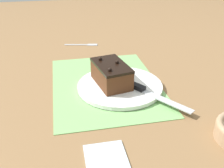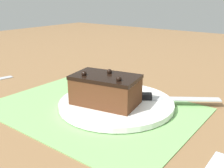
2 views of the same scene
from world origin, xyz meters
name	(u,v)px [view 1 (image 1 of 2)]	position (x,y,z in m)	size (l,w,h in m)	color
ground_plane	(106,84)	(0.00, 0.00, 0.00)	(3.00, 3.00, 0.00)	olive
placemat_woven	(106,84)	(0.00, 0.00, 0.00)	(0.46, 0.34, 0.00)	#7AB266
cake_plate	(120,86)	(-0.04, -0.04, 0.01)	(0.27, 0.27, 0.01)	white
chocolate_cake	(111,74)	(-0.02, -0.01, 0.05)	(0.16, 0.12, 0.08)	#512D19
serving_knife	(145,90)	(-0.10, -0.10, 0.02)	(0.21, 0.15, 0.01)	black
folded_napkin	(107,160)	(-0.34, 0.06, 0.00)	(0.11, 0.09, 0.01)	silver
dessert_fork	(84,44)	(0.39, 0.03, 0.00)	(0.05, 0.15, 0.01)	#B7BABF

